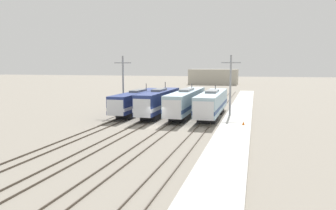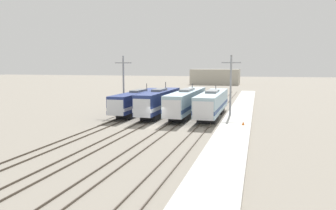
{
  "view_description": "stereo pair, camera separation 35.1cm",
  "coord_description": "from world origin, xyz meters",
  "px_view_note": "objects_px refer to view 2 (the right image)",
  "views": [
    {
      "loc": [
        12.87,
        -41.74,
        8.14
      ],
      "look_at": [
        0.79,
        3.47,
        2.44
      ],
      "focal_mm": 35.0,
      "sensor_mm": 36.0,
      "label": 1
    },
    {
      "loc": [
        13.21,
        -41.65,
        8.14
      ],
      "look_at": [
        0.79,
        3.47,
        2.44
      ],
      "focal_mm": 35.0,
      "sensor_mm": 36.0,
      "label": 2
    }
  ],
  "objects_px": {
    "catenary_tower_right": "(231,85)",
    "locomotive_center_right": "(186,102)",
    "locomotive_far_right": "(212,104)",
    "traffic_cone": "(243,123)",
    "catenary_tower_left": "(123,83)",
    "locomotive_far_left": "(138,101)",
    "locomotive_center_left": "(158,102)"
  },
  "relations": [
    {
      "from": "traffic_cone",
      "to": "locomotive_far_right",
      "type": "bearing_deg",
      "value": 123.65
    },
    {
      "from": "locomotive_far_right",
      "to": "catenary_tower_left",
      "type": "xyz_separation_m",
      "value": [
        -15.06,
        0.53,
        2.97
      ]
    },
    {
      "from": "catenary_tower_right",
      "to": "locomotive_center_right",
      "type": "bearing_deg",
      "value": 179.16
    },
    {
      "from": "catenary_tower_left",
      "to": "catenary_tower_right",
      "type": "relative_size",
      "value": 1.0
    },
    {
      "from": "locomotive_far_right",
      "to": "traffic_cone",
      "type": "bearing_deg",
      "value": -56.35
    },
    {
      "from": "locomotive_far_left",
      "to": "catenary_tower_right",
      "type": "relative_size",
      "value": 2.0
    },
    {
      "from": "locomotive_center_right",
      "to": "catenary_tower_right",
      "type": "height_order",
      "value": "catenary_tower_right"
    },
    {
      "from": "locomotive_center_left",
      "to": "traffic_cone",
      "type": "distance_m",
      "value": 15.41
    },
    {
      "from": "locomotive_far_left",
      "to": "locomotive_center_left",
      "type": "height_order",
      "value": "locomotive_center_left"
    },
    {
      "from": "locomotive_center_right",
      "to": "traffic_cone",
      "type": "height_order",
      "value": "locomotive_center_right"
    },
    {
      "from": "locomotive_center_left",
      "to": "locomotive_far_right",
      "type": "distance_m",
      "value": 8.53
    },
    {
      "from": "locomotive_far_right",
      "to": "catenary_tower_right",
      "type": "bearing_deg",
      "value": 10.71
    },
    {
      "from": "locomotive_center_left",
      "to": "catenary_tower_right",
      "type": "height_order",
      "value": "catenary_tower_right"
    },
    {
      "from": "locomotive_far_left",
      "to": "locomotive_far_right",
      "type": "xyz_separation_m",
      "value": [
        12.75,
        -1.02,
        0.11
      ]
    },
    {
      "from": "locomotive_center_right",
      "to": "locomotive_far_left",
      "type": "bearing_deg",
      "value": 177.34
    },
    {
      "from": "catenary_tower_left",
      "to": "locomotive_far_left",
      "type": "bearing_deg",
      "value": 12.17
    },
    {
      "from": "locomotive_center_right",
      "to": "catenary_tower_left",
      "type": "bearing_deg",
      "value": -179.46
    },
    {
      "from": "catenary_tower_left",
      "to": "traffic_cone",
      "type": "bearing_deg",
      "value": -22.25
    },
    {
      "from": "locomotive_far_left",
      "to": "locomotive_center_left",
      "type": "xyz_separation_m",
      "value": [
        4.25,
        -1.79,
        0.16
      ]
    },
    {
      "from": "locomotive_far_right",
      "to": "catenary_tower_left",
      "type": "relative_size",
      "value": 1.91
    },
    {
      "from": "locomotive_center_right",
      "to": "catenary_tower_left",
      "type": "height_order",
      "value": "catenary_tower_left"
    },
    {
      "from": "locomotive_center_left",
      "to": "catenary_tower_right",
      "type": "relative_size",
      "value": 1.75
    },
    {
      "from": "locomotive_center_right",
      "to": "traffic_cone",
      "type": "xyz_separation_m",
      "value": [
        9.4,
        -8.37,
        -1.58
      ]
    },
    {
      "from": "locomotive_center_left",
      "to": "traffic_cone",
      "type": "relative_size",
      "value": 37.45
    },
    {
      "from": "catenary_tower_right",
      "to": "locomotive_far_left",
      "type": "bearing_deg",
      "value": 178.16
    },
    {
      "from": "catenary_tower_right",
      "to": "traffic_cone",
      "type": "height_order",
      "value": "catenary_tower_right"
    },
    {
      "from": "locomotive_far_right",
      "to": "locomotive_far_left",
      "type": "bearing_deg",
      "value": 175.41
    },
    {
      "from": "locomotive_far_left",
      "to": "catenary_tower_right",
      "type": "xyz_separation_m",
      "value": [
        15.53,
        -0.5,
        3.08
      ]
    },
    {
      "from": "catenary_tower_right",
      "to": "traffic_cone",
      "type": "bearing_deg",
      "value": -74.01
    },
    {
      "from": "locomotive_center_right",
      "to": "catenary_tower_left",
      "type": "relative_size",
      "value": 2.07
    },
    {
      "from": "locomotive_center_right",
      "to": "catenary_tower_right",
      "type": "bearing_deg",
      "value": -0.84
    },
    {
      "from": "catenary_tower_right",
      "to": "locomotive_far_right",
      "type": "bearing_deg",
      "value": -169.29
    }
  ]
}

